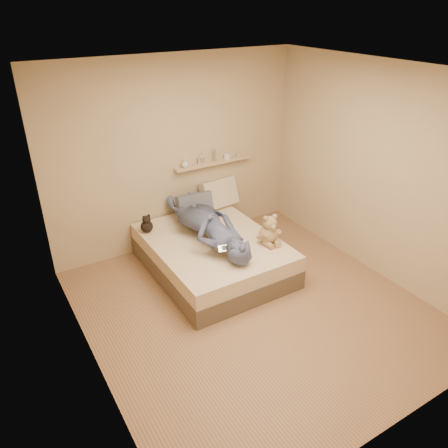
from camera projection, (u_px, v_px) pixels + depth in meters
room at (257, 206)px, 4.45m from camera, size 3.80×3.80×3.80m
bed at (213, 255)px, 5.65m from camera, size 1.50×1.90×0.45m
game_console at (226, 248)px, 5.04m from camera, size 0.20×0.13×0.06m
teddy_bear at (269, 232)px, 5.40m from camera, size 0.33×0.32×0.40m
dark_plush at (147, 225)px, 5.68m from camera, size 0.16×0.16×0.25m
pillow_cream at (219, 193)px, 6.35m from camera, size 0.58×0.34×0.43m
pillow_grey at (195, 206)px, 6.05m from camera, size 0.51×0.25×0.37m
person at (208, 225)px, 5.47m from camera, size 0.62×1.68×0.40m
wall_shelf at (214, 163)px, 6.19m from camera, size 1.20×0.12×0.03m
shelf_bottles at (204, 160)px, 6.08m from camera, size 0.97×0.14×0.18m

